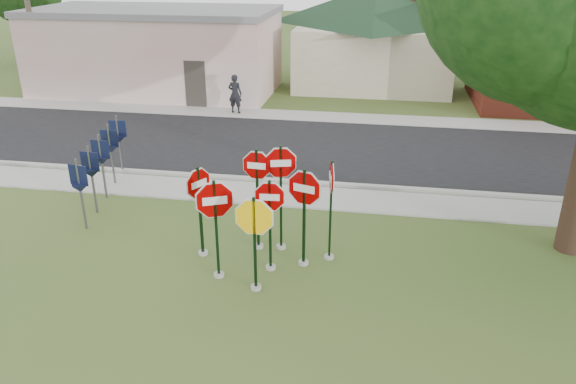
% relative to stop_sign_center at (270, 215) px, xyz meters
% --- Properties ---
extents(ground, '(120.00, 120.00, 0.00)m').
position_rel_stop_sign_center_xyz_m(ground, '(-0.30, -1.31, -1.41)').
color(ground, '#385921').
rests_on(ground, ground).
extents(sidewalk_near, '(60.00, 1.60, 0.06)m').
position_rel_stop_sign_center_xyz_m(sidewalk_near, '(-0.30, 4.19, -1.38)').
color(sidewalk_near, gray).
rests_on(sidewalk_near, ground).
extents(road, '(60.00, 7.00, 0.04)m').
position_rel_stop_sign_center_xyz_m(road, '(-0.30, 8.69, -1.39)').
color(road, black).
rests_on(road, ground).
extents(sidewalk_far, '(60.00, 1.60, 0.06)m').
position_rel_stop_sign_center_xyz_m(sidewalk_far, '(-0.30, 12.99, -1.38)').
color(sidewalk_far, gray).
rests_on(sidewalk_far, ground).
extents(curb, '(60.00, 0.20, 0.14)m').
position_rel_stop_sign_center_xyz_m(curb, '(-0.30, 5.19, -1.34)').
color(curb, gray).
rests_on(curb, ground).
extents(stop_sign_center, '(0.97, 0.24, 2.34)m').
position_rel_stop_sign_center_xyz_m(stop_sign_center, '(0.00, 0.00, 0.00)').
color(stop_sign_center, '#9B9790').
rests_on(stop_sign_center, ground).
extents(stop_sign_yellow, '(1.15, 0.24, 2.34)m').
position_rel_stop_sign_center_xyz_m(stop_sign_yellow, '(-0.15, -0.89, 0.02)').
color(stop_sign_yellow, '#9B9790').
rests_on(stop_sign_yellow, ground).
extents(stop_sign_left, '(1.07, 0.50, 2.51)m').
position_rel_stop_sign_center_xyz_m(stop_sign_left, '(-1.11, -0.53, 0.15)').
color(stop_sign_left, '#9B9790').
rests_on(stop_sign_left, ground).
extents(stop_sign_right, '(1.09, 0.35, 2.54)m').
position_rel_stop_sign_center_xyz_m(stop_sign_right, '(0.73, 0.33, 0.18)').
color(stop_sign_right, '#9B9790').
rests_on(stop_sign_right, ground).
extents(stop_sign_back_right, '(1.02, 0.28, 2.82)m').
position_rel_stop_sign_center_xyz_m(stop_sign_back_right, '(0.07, 1.02, 0.36)').
color(stop_sign_back_right, '#9B9790').
rests_on(stop_sign_back_right, ground).
extents(stop_sign_back_left, '(0.97, 0.24, 2.70)m').
position_rel_stop_sign_center_xyz_m(stop_sign_back_left, '(-0.50, 0.95, 0.25)').
color(stop_sign_back_left, '#9B9790').
rests_on(stop_sign_back_left, ground).
extents(stop_sign_far_right, '(0.24, 1.01, 2.64)m').
position_rel_stop_sign_center_xyz_m(stop_sign_far_right, '(1.31, 0.72, 0.22)').
color(stop_sign_far_right, '#9B9790').
rests_on(stop_sign_far_right, ground).
extents(stop_sign_far_left, '(0.50, 0.89, 2.40)m').
position_rel_stop_sign_center_xyz_m(stop_sign_far_left, '(-1.78, 0.39, 0.05)').
color(stop_sign_far_left, '#9B9790').
rests_on(stop_sign_far_left, ground).
extents(route_sign_row, '(1.43, 4.63, 2.00)m').
position_rel_stop_sign_center_xyz_m(route_sign_row, '(-5.70, 3.19, -0.19)').
color(route_sign_row, '#59595E').
rests_on(route_sign_row, ground).
extents(building_stucco, '(12.20, 6.20, 4.20)m').
position_rel_stop_sign_center_xyz_m(building_stucco, '(-9.30, 16.69, 0.74)').
color(building_stucco, silver).
rests_on(building_stucco, ground).
extents(building_house, '(11.60, 11.60, 6.20)m').
position_rel_stop_sign_center_xyz_m(building_house, '(1.70, 20.69, 2.24)').
color(building_house, beige).
rests_on(building_house, ground).
extents(pedestrian, '(0.68, 0.49, 1.74)m').
position_rel_stop_sign_center_xyz_m(pedestrian, '(-4.21, 12.93, -0.48)').
color(pedestrian, black).
rests_on(pedestrian, sidewalk_far).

